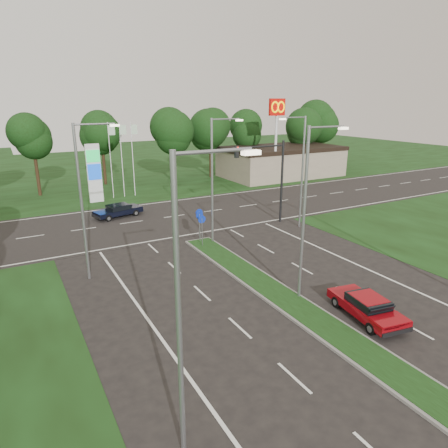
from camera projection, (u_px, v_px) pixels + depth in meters
ground at (379, 364)px, 15.98m from camera, size 160.00×160.00×0.00m
verge_far at (92, 169)px, 61.93m from camera, size 160.00×50.00×0.02m
cross_road at (164, 218)px, 36.03m from camera, size 160.00×12.00×0.02m
median_kerb at (312, 318)px, 19.30m from camera, size 2.00×26.00×0.12m
commercial_building at (281, 162)px, 55.67m from camera, size 16.00×9.00×4.00m
streetlight_median_near at (307, 206)px, 19.96m from camera, size 2.53×0.22×9.00m
streetlight_median_far at (215, 175)px, 28.31m from camera, size 2.53×0.22×9.00m
streetlight_left_near at (185, 298)px, 10.63m from camera, size 2.53×0.22×9.00m
streetlight_left_far at (84, 195)px, 22.33m from camera, size 2.53×0.22×9.00m
streetlight_right_far at (301, 167)px, 31.93m from camera, size 2.53×0.22×9.00m
traffic_signal at (270, 170)px, 32.97m from camera, size 5.10×0.42×7.00m
median_signs at (200, 221)px, 29.17m from camera, size 1.16×1.76×2.38m
gas_pylon at (96, 171)px, 40.89m from camera, size 5.80×1.26×8.00m
mcdonalds_sign at (277, 119)px, 48.68m from camera, size 2.20×0.47×10.40m
treeline_far at (114, 130)px, 47.37m from camera, size 6.00×6.00×9.90m
red_sedan at (367, 306)px, 19.26m from camera, size 2.34×4.35×1.14m
navy_sedan at (118, 210)px, 36.14m from camera, size 4.46×2.58×1.15m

